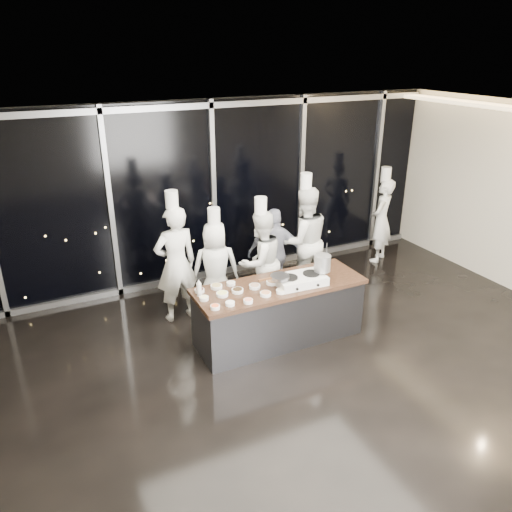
{
  "coord_description": "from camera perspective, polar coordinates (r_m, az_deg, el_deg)",
  "views": [
    {
      "loc": [
        -3.06,
        -4.66,
        4.01
      ],
      "look_at": [
        -0.22,
        1.2,
        1.26
      ],
      "focal_mm": 35.0,
      "sensor_mm": 36.0,
      "label": 1
    }
  ],
  "objects": [
    {
      "name": "chef_side",
      "position": [
        10.12,
        14.13,
        4.06
      ],
      "size": [
        0.73,
        0.67,
        1.9
      ],
      "rotation": [
        0.0,
        0.0,
        3.73
      ],
      "color": "white",
      "rests_on": "ground"
    },
    {
      "name": "frying_pan",
      "position": [
        6.9,
        2.67,
        -2.41
      ],
      "size": [
        0.47,
        0.28,
        0.04
      ],
      "rotation": [
        0.0,
        0.0,
        -0.06
      ],
      "color": "gray",
      "rests_on": "stove"
    },
    {
      "name": "demo_counter",
      "position": [
        7.28,
        2.63,
        -6.39
      ],
      "size": [
        2.46,
        0.86,
        0.9
      ],
      "color": "#3D3D43",
      "rests_on": "ground"
    },
    {
      "name": "guest",
      "position": [
        8.42,
        2.17,
        0.33
      ],
      "size": [
        0.99,
        0.69,
        1.56
      ],
      "rotation": [
        0.0,
        0.0,
        2.76
      ],
      "color": "#151A39",
      "rests_on": "ground"
    },
    {
      "name": "chef_right",
      "position": [
        8.54,
        5.47,
        1.8
      ],
      "size": [
        0.99,
        0.82,
        2.11
      ],
      "rotation": [
        0.0,
        0.0,
        3.02
      ],
      "color": "white",
      "rests_on": "ground"
    },
    {
      "name": "prep_bowls",
      "position": [
        6.8,
        -1.69,
        -4.07
      ],
      "size": [
        1.38,
        0.72,
        0.05
      ],
      "color": "white",
      "rests_on": "demo_counter"
    },
    {
      "name": "chef_left",
      "position": [
        7.92,
        -4.64,
        -1.27
      ],
      "size": [
        0.85,
        0.67,
        1.76
      ],
      "rotation": [
        0.0,
        0.0,
        2.86
      ],
      "color": "white",
      "rests_on": "ground"
    },
    {
      "name": "window_wall",
      "position": [
        8.98,
        -4.96,
        7.25
      ],
      "size": [
        8.9,
        0.11,
        3.2
      ],
      "color": "black",
      "rests_on": "ground"
    },
    {
      "name": "squeeze_bottle",
      "position": [
        6.74,
        -6.53,
        -3.65
      ],
      "size": [
        0.07,
        0.07,
        0.24
      ],
      "color": "silver",
      "rests_on": "demo_counter"
    },
    {
      "name": "stock_pot",
      "position": [
        7.15,
        7.59,
        -0.8
      ],
      "size": [
        0.25,
        0.25,
        0.24
      ],
      "primitive_type": "cylinder",
      "rotation": [
        0.0,
        0.0,
        -0.06
      ],
      "color": "#ADADB0",
      "rests_on": "stove"
    },
    {
      "name": "chef_far_left",
      "position": [
        7.72,
        -9.13,
        -0.8
      ],
      "size": [
        0.71,
        0.5,
        2.08
      ],
      "rotation": [
        0.0,
        0.0,
        3.23
      ],
      "color": "white",
      "rests_on": "ground"
    },
    {
      "name": "ground",
      "position": [
        6.87,
        6.21,
        -12.98
      ],
      "size": [
        9.0,
        9.0,
        0.0
      ],
      "primitive_type": "plane",
      "color": "black",
      "rests_on": "ground"
    },
    {
      "name": "room_shell",
      "position": [
        5.94,
        8.58,
        5.36
      ],
      "size": [
        9.02,
        7.02,
        3.21
      ],
      "color": "beige",
      "rests_on": "ground"
    },
    {
      "name": "stove",
      "position": [
        7.07,
        5.08,
        -2.7
      ],
      "size": [
        0.72,
        0.48,
        0.14
      ],
      "rotation": [
        0.0,
        0.0,
        -0.06
      ],
      "color": "silver",
      "rests_on": "demo_counter"
    },
    {
      "name": "chef_center",
      "position": [
        7.94,
        0.51,
        -0.6
      ],
      "size": [
        0.94,
        0.81,
        1.9
      ],
      "rotation": [
        0.0,
        0.0,
        3.39
      ],
      "color": "white",
      "rests_on": "ground"
    }
  ]
}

